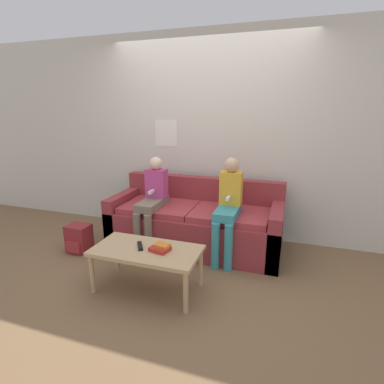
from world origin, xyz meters
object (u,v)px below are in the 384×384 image
object	(u,v)px
coffee_table	(147,253)
person_left	(152,199)
backpack	(79,238)
person_right	(228,205)
tv_remote	(140,246)
couch	(195,223)

from	to	relation	value
coffee_table	person_left	xyz separation A→B (m)	(-0.34, 0.84, 0.25)
person_left	backpack	distance (m)	1.00
person_left	person_right	distance (m)	0.92
coffee_table	tv_remote	size ratio (longest dim) A/B	6.05
coffee_table	person_right	xyz separation A→B (m)	(0.58, 0.85, 0.27)
couch	person_right	xyz separation A→B (m)	(0.44, -0.19, 0.35)
couch	person_left	size ratio (longest dim) A/B	1.87
couch	person_left	distance (m)	0.61
person_right	tv_remote	bearing A→B (deg)	-128.08
person_left	tv_remote	distance (m)	0.89
person_right	backpack	distance (m)	1.83
person_left	tv_remote	size ratio (longest dim) A/B	6.71
person_left	couch	bearing A→B (deg)	22.43
tv_remote	backpack	world-z (taller)	tv_remote
couch	tv_remote	xyz separation A→B (m)	(-0.21, -1.03, 0.14)
couch	backpack	distance (m)	1.41
tv_remote	backpack	bearing A→B (deg)	124.78
couch	backpack	world-z (taller)	couch
backpack	coffee_table	bearing A→B (deg)	-21.80
coffee_table	backpack	xyz separation A→B (m)	(-1.13, 0.45, -0.21)
coffee_table	person_left	size ratio (longest dim) A/B	0.90
person_left	tv_remote	xyz separation A→B (m)	(0.27, -0.83, -0.19)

